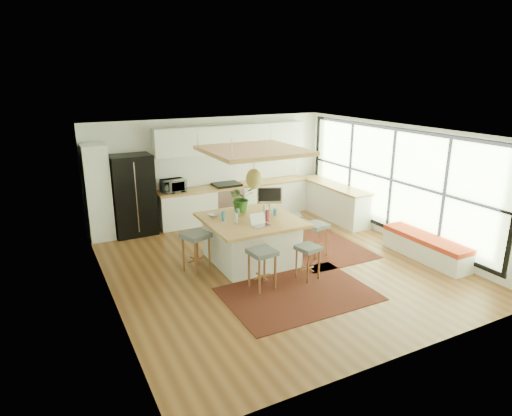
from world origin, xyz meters
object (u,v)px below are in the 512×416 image
laptop (261,220)px  stool_left_side (196,254)px  fridge (133,197)px  stool_right_back (292,227)px  stool_near_right (308,261)px  stool_right_front (316,240)px  island (251,240)px  microwave (173,184)px  island_plant (241,201)px  stool_near_left (262,270)px  monitor (270,198)px

laptop → stool_left_side: bearing=147.2°
fridge → stool_right_back: (3.15, -2.21, -0.57)m
fridge → stool_left_side: 2.87m
stool_near_right → stool_right_front: bearing=47.8°
stool_right_front → island: bearing=163.9°
stool_right_front → microwave: bearing=123.7°
microwave → laptop: bearing=-81.5°
stool_near_right → fridge: bearing=120.3°
island → stool_near_right: size_ratio=2.76×
fridge → stool_near_right: 4.72m
island_plant → stool_left_side: bearing=-156.6°
fridge → island: (1.79, -2.79, -0.46)m
stool_near_right → laptop: size_ratio=1.89×
laptop → island_plant: island_plant is taller
stool_right_back → laptop: bearing=-142.0°
stool_right_back → island_plant: 1.54m
fridge → stool_near_right: (2.37, -4.05, -0.57)m
stool_near_left → stool_near_right: 0.96m
stool_near_right → monitor: (0.08, 1.66, 0.83)m
stool_near_right → island_plant: island_plant is taller
island → stool_right_back: 1.48m
stool_left_side → laptop: laptop is taller
island → stool_left_side: (-1.19, 0.03, -0.11)m
fridge → stool_near_right: bearing=-60.7°
island → stool_left_side: island is taller
stool_near_right → stool_right_front: 1.17m
fridge → stool_right_back: size_ratio=2.97×
monitor → island_plant: 0.63m
stool_near_left → island_plant: size_ratio=1.27×
island → stool_right_front: (1.36, -0.39, -0.11)m
stool_right_front → stool_near_left: bearing=-154.8°
stool_near_left → fridge: bearing=109.4°
stool_left_side → monitor: size_ratio=1.46×
laptop → microwave: (-0.74, 3.31, 0.07)m
stool_left_side → island: bearing=-1.7°
stool_left_side → microwave: 2.90m
island → laptop: laptop is taller
stool_right_front → microwave: size_ratio=1.25×
stool_near_right → monitor: bearing=87.3°
stool_near_right → stool_right_front: size_ratio=0.92×
island → laptop: (-0.03, -0.51, 0.58)m
fridge → stool_left_side: bearing=-78.6°
monitor → microwave: 2.80m
fridge → monitor: 3.43m
stool_near_right → island_plant: 2.07m
fridge → island_plant: size_ratio=3.29×
stool_left_side → island_plant: bearing=23.4°
stool_right_back → stool_right_front: bearing=-89.7°
stool_right_front → fridge: bearing=134.7°
island_plant → stool_near_left: bearing=-103.6°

